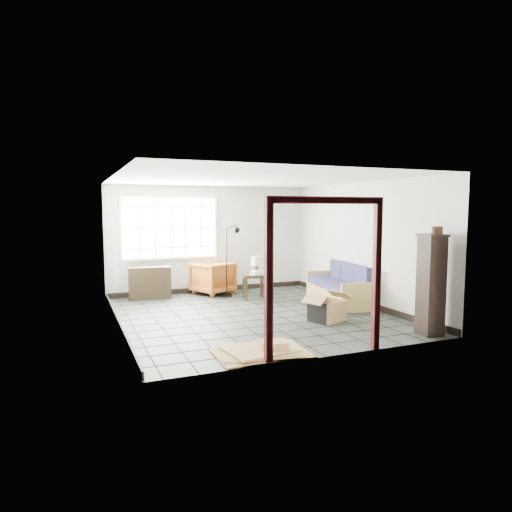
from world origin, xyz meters
name	(u,v)px	position (x,y,z in m)	size (l,w,h in m)	color
ground	(252,315)	(0.00, 0.00, 0.00)	(5.50, 5.50, 0.00)	black
room_shell	(251,228)	(0.00, 0.03, 1.68)	(5.02, 5.52, 2.61)	#B1B4AD
window_panel	(170,228)	(-1.00, 2.70, 1.60)	(2.32, 0.08, 1.52)	silver
doorway_trim	(326,257)	(0.00, -2.70, 1.38)	(1.80, 0.08, 2.20)	#3D0E11
futon_sofa	(341,289)	(2.21, 0.30, 0.31)	(1.01, 2.04, 0.87)	tan
armchair	(213,276)	(-0.05, 2.40, 0.43)	(0.83, 0.78, 0.86)	#8B3814
side_table	(254,279)	(0.63, 1.44, 0.47)	(0.62, 0.62, 0.57)	black
table_lamp	(256,262)	(0.71, 1.49, 0.85)	(0.31, 0.31, 0.41)	black
projector	(258,273)	(0.69, 1.36, 0.61)	(0.27, 0.22, 0.09)	silver
floor_lamp	(232,258)	(0.25, 1.89, 0.91)	(0.45, 0.45, 1.70)	black
console_shelf	(150,283)	(-1.55, 2.40, 0.37)	(0.98, 0.49, 0.73)	black
tall_shelf	(431,284)	(2.15, -2.40, 0.83)	(0.43, 0.50, 1.64)	black
pot	(437,230)	(2.18, -2.47, 1.70)	(0.20, 0.20, 0.12)	black
open_box	(327,310)	(1.08, -0.97, 0.19)	(1.02, 0.74, 0.52)	#9B6A4A
cardboard_pile	(263,351)	(-0.77, -2.31, 0.05)	(1.32, 1.07, 0.19)	#9B6A4A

